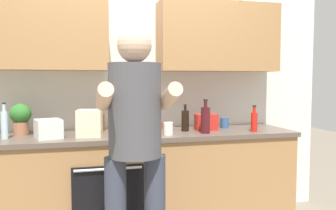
% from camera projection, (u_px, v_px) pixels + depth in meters
% --- Properties ---
extents(back_wall_unit, '(4.00, 0.38, 2.50)m').
position_uv_depth(back_wall_unit, '(132.00, 66.00, 3.28)').
color(back_wall_unit, silver).
rests_on(back_wall_unit, ground).
extents(counter, '(2.84, 0.67, 0.90)m').
position_uv_depth(counter, '(138.00, 183.00, 3.09)').
color(counter, '#A37547').
rests_on(counter, ground).
extents(person_standing, '(0.49, 0.45, 1.69)m').
position_uv_depth(person_standing, '(135.00, 137.00, 2.24)').
color(person_standing, '#383D4C').
rests_on(person_standing, ground).
extents(bottle_vinegar, '(0.07, 0.07, 0.23)m').
position_uv_depth(bottle_vinegar, '(101.00, 121.00, 3.17)').
color(bottle_vinegar, brown).
rests_on(bottle_vinegar, counter).
extents(bottle_oil, '(0.08, 0.08, 0.28)m').
position_uv_depth(bottle_oil, '(144.00, 121.00, 2.99)').
color(bottle_oil, olive).
rests_on(bottle_oil, counter).
extents(bottle_water, '(0.05, 0.05, 0.29)m').
position_uv_depth(bottle_water, '(5.00, 124.00, 2.75)').
color(bottle_water, silver).
rests_on(bottle_water, counter).
extents(bottle_soy, '(0.07, 0.07, 0.25)m').
position_uv_depth(bottle_soy, '(185.00, 120.00, 3.17)').
color(bottle_soy, black).
rests_on(bottle_soy, counter).
extents(bottle_soda, '(0.07, 0.07, 0.33)m').
position_uv_depth(bottle_soda, '(147.00, 116.00, 3.11)').
color(bottle_soda, '#198C33').
rests_on(bottle_soda, counter).
extents(bottle_hotsauce, '(0.06, 0.06, 0.24)m').
position_uv_depth(bottle_hotsauce, '(254.00, 121.00, 3.15)').
color(bottle_hotsauce, red).
rests_on(bottle_hotsauce, counter).
extents(bottle_wine, '(0.08, 0.08, 0.30)m').
position_uv_depth(bottle_wine, '(205.00, 119.00, 3.04)').
color(bottle_wine, '#471419').
rests_on(bottle_wine, counter).
extents(cup_coffee, '(0.08, 0.08, 0.11)m').
position_uv_depth(cup_coffee, '(168.00, 129.00, 2.96)').
color(cup_coffee, white).
rests_on(cup_coffee, counter).
extents(cup_ceramic, '(0.08, 0.08, 0.08)m').
position_uv_depth(cup_ceramic, '(159.00, 125.00, 3.26)').
color(cup_ceramic, '#BF4C47').
rests_on(cup_ceramic, counter).
extents(cup_tea, '(0.08, 0.08, 0.10)m').
position_uv_depth(cup_tea, '(225.00, 123.00, 3.38)').
color(cup_tea, '#33598C').
rests_on(cup_tea, counter).
extents(knife_block, '(0.10, 0.14, 0.28)m').
position_uv_depth(knife_block, '(128.00, 121.00, 3.04)').
color(knife_block, brown).
rests_on(knife_block, counter).
extents(potted_herb, '(0.17, 0.17, 0.27)m').
position_uv_depth(potted_herb, '(21.00, 117.00, 2.92)').
color(potted_herb, '#9E6647').
rests_on(potted_herb, counter).
extents(grocery_bag_crisps, '(0.21, 0.16, 0.15)m').
position_uv_depth(grocery_bag_crisps, '(206.00, 122.00, 3.24)').
color(grocery_bag_crisps, red).
rests_on(grocery_bag_crisps, counter).
extents(grocery_bag_produce, '(0.24, 0.26, 0.15)m').
position_uv_depth(grocery_bag_produce, '(48.00, 129.00, 2.79)').
color(grocery_bag_produce, silver).
rests_on(grocery_bag_produce, counter).
extents(grocery_bag_rice, '(0.23, 0.22, 0.22)m').
position_uv_depth(grocery_bag_rice, '(90.00, 123.00, 2.88)').
color(grocery_bag_rice, beige).
rests_on(grocery_bag_rice, counter).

